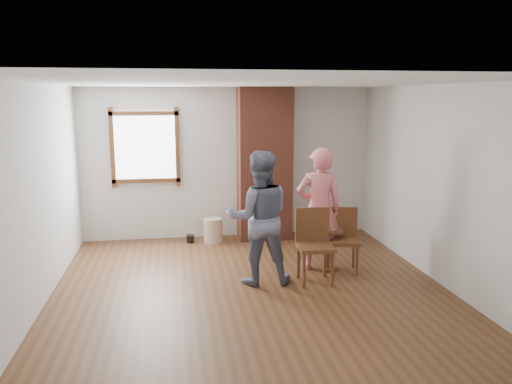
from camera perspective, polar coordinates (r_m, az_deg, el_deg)
The scene contains 12 objects.
ground at distance 6.39m, azimuth -0.37°, elevation -11.59°, with size 5.50×5.50×0.00m, color brown.
room_shell at distance 6.53m, azimuth -1.71°, elevation 5.31°, with size 5.04×5.52×2.62m.
brick_chimney at distance 8.55m, azimuth 0.98°, elevation 3.19°, with size 0.90×0.50×2.60m, color brown.
stoneware_crock at distance 8.51m, azimuth -4.93°, elevation -4.39°, with size 0.32×0.32×0.42m, color #CBAF92.
dark_pot at distance 8.57m, azimuth -7.52°, elevation -5.31°, with size 0.13×0.13×0.13m, color black.
dining_chair_left at distance 6.71m, azimuth 6.65°, elevation -5.58°, with size 0.48×0.48×0.98m.
dining_chair_right at distance 7.19m, azimuth 9.93°, elevation -4.95°, with size 0.49×0.49×0.89m.
side_table at distance 7.19m, azimuth 8.31°, elevation -5.71°, with size 0.40×0.40×0.60m.
cake_plate at distance 7.14m, azimuth 8.35°, elevation -4.16°, with size 0.18×0.18×0.01m, color white.
cake_slice at distance 7.13m, azimuth 8.43°, elevation -3.89°, with size 0.08×0.07×0.06m, color white.
man at distance 6.52m, azimuth 0.37°, elevation -2.97°, with size 0.86×0.67×1.76m, color #141938.
person_pink at distance 7.09m, azimuth 7.21°, elevation -1.97°, with size 0.64×0.42×1.75m, color #E57277.
Camera 1 is at (-0.92, -5.83, 2.44)m, focal length 35.00 mm.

